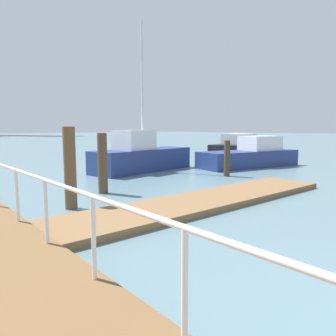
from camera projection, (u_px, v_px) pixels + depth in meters
name	position (u px, v px, depth m)	size (l,w,h in m)	color
ground_plane	(17.00, 170.00, 17.38)	(300.00, 300.00, 0.00)	slate
floating_dock	(200.00, 202.00, 9.48)	(10.71, 2.00, 0.18)	olive
boardwalk_railing	(16.00, 180.00, 6.33)	(0.06, 22.83, 1.08)	white
dock_piling_0	(70.00, 168.00, 8.91)	(0.34, 0.34, 2.32)	brown
dock_piling_1	(103.00, 163.00, 11.08)	(0.33, 0.33, 2.11)	brown
dock_piling_3	(227.00, 158.00, 15.09)	(0.29, 0.29, 1.71)	#473826
moored_boat_0	(141.00, 156.00, 17.03)	(6.24, 2.86, 7.76)	navy
moored_boat_1	(251.00, 156.00, 18.97)	(6.68, 3.00, 1.82)	navy
moored_boat_4	(241.00, 149.00, 24.60)	(7.39, 3.82, 1.87)	black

